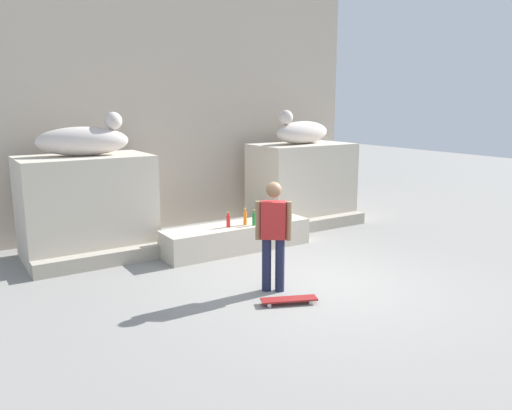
{
  "coord_description": "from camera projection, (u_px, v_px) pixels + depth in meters",
  "views": [
    {
      "loc": [
        -4.79,
        -5.94,
        2.81
      ],
      "look_at": [
        -0.26,
        1.12,
        1.1
      ],
      "focal_mm": 35.56,
      "sensor_mm": 36.0,
      "label": 1
    }
  ],
  "objects": [
    {
      "name": "ledge_block",
      "position": [
        237.0,
        237.0,
        9.76
      ],
      "size": [
        2.95,
        0.74,
        0.51
      ],
      "primitive_type": "cube",
      "color": "beige",
      "rests_on": "ground_plane"
    },
    {
      "name": "statue_reclining_left",
      "position": [
        85.0,
        140.0,
        9.07
      ],
      "size": [
        1.68,
        0.9,
        0.78
      ],
      "rotation": [
        0.0,
        0.0,
        -0.22
      ],
      "color": "beige",
      "rests_on": "pedestal_left"
    },
    {
      "name": "stair_step",
      "position": [
        224.0,
        238.0,
        10.19
      ],
      "size": [
        7.27,
        0.5,
        0.26
      ],
      "primitive_type": "cube",
      "color": "#A9A08F",
      "rests_on": "ground_plane"
    },
    {
      "name": "skateboard",
      "position": [
        289.0,
        299.0,
        7.18
      ],
      "size": [
        0.82,
        0.49,
        0.08
      ],
      "rotation": [
        0.0,
        0.0,
        2.75
      ],
      "color": "maroon",
      "rests_on": "ground_plane"
    },
    {
      "name": "bottle_green",
      "position": [
        254.0,
        219.0,
        9.61
      ],
      "size": [
        0.06,
        0.06,
        0.31
      ],
      "color": "#1E722D",
      "rests_on": "ledge_block"
    },
    {
      "name": "skater",
      "position": [
        273.0,
        232.0,
        7.51
      ],
      "size": [
        0.44,
        0.38,
        1.67
      ],
      "rotation": [
        0.0,
        0.0,
        2.48
      ],
      "color": "#1E233F",
      "rests_on": "ground_plane"
    },
    {
      "name": "ground_plane",
      "position": [
        308.0,
        283.0,
        8.0
      ],
      "size": [
        40.0,
        40.0,
        0.0
      ],
      "primitive_type": "plane",
      "color": "gray"
    },
    {
      "name": "facade_wall",
      "position": [
        175.0,
        102.0,
        11.48
      ],
      "size": [
        9.04,
        0.6,
        5.63
      ],
      "primitive_type": "cube",
      "color": "#BBAD9A",
      "rests_on": "ground_plane"
    },
    {
      "name": "bottle_orange",
      "position": [
        245.0,
        218.0,
        9.65
      ],
      "size": [
        0.07,
        0.07,
        0.33
      ],
      "color": "orange",
      "rests_on": "ledge_block"
    },
    {
      "name": "bottle_red",
      "position": [
        228.0,
        221.0,
        9.48
      ],
      "size": [
        0.07,
        0.07,
        0.29
      ],
      "color": "red",
      "rests_on": "ledge_block"
    },
    {
      "name": "statue_reclining_right",
      "position": [
        301.0,
        131.0,
        11.67
      ],
      "size": [
        1.67,
        0.82,
        0.78
      ],
      "rotation": [
        0.0,
        0.0,
        3.31
      ],
      "color": "beige",
      "rests_on": "pedestal_right"
    },
    {
      "name": "pedestal_left",
      "position": [
        87.0,
        206.0,
        9.3
      ],
      "size": [
        2.3,
        1.37,
        1.86
      ],
      "primitive_type": "cube",
      "color": "beige",
      "rests_on": "ground_plane"
    },
    {
      "name": "pedestal_right",
      "position": [
        301.0,
        183.0,
        11.93
      ],
      "size": [
        2.3,
        1.37,
        1.86
      ],
      "primitive_type": "cube",
      "color": "beige",
      "rests_on": "ground_plane"
    }
  ]
}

